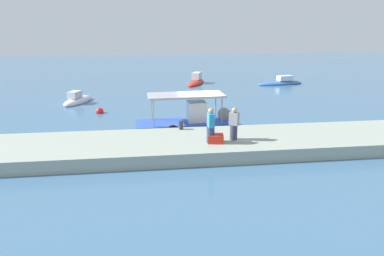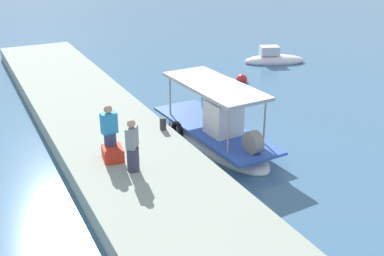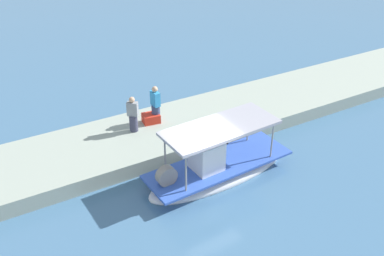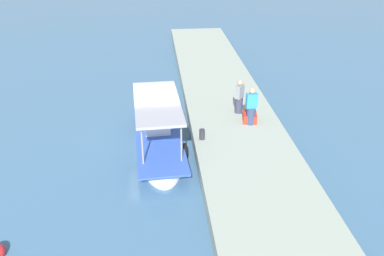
{
  "view_description": "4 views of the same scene",
  "coord_description": "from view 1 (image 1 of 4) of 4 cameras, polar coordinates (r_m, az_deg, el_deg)",
  "views": [
    {
      "loc": [
        -3.02,
        -20.1,
        6.29
      ],
      "look_at": [
        -0.78,
        -2.42,
        0.81
      ],
      "focal_mm": 31.0,
      "sensor_mm": 36.0,
      "label": 1
    },
    {
      "loc": [
        13.34,
        -8.48,
        7.52
      ],
      "look_at": [
        -0.22,
        -1.53,
        1.06
      ],
      "focal_mm": 43.61,
      "sensor_mm": 36.0,
      "label": 2
    },
    {
      "loc": [
        7.24,
        11.64,
        10.64
      ],
      "look_at": [
        -0.8,
        -2.35,
        1.22
      ],
      "focal_mm": 40.2,
      "sensor_mm": 36.0,
      "label": 3
    },
    {
      "loc": [
        -16.97,
        -0.22,
        9.4
      ],
      "look_at": [
        -0.38,
        -1.81,
        0.72
      ],
      "focal_mm": 38.59,
      "sensor_mm": 36.0,
      "label": 4
    }
  ],
  "objects": [
    {
      "name": "ground_plane",
      "position": [
        21.28,
        1.28,
        -0.11
      ],
      "size": [
        120.0,
        120.0,
        0.0
      ],
      "primitive_type": "plane",
      "color": "#426A8D"
    },
    {
      "name": "dock_quay",
      "position": [
        17.51,
        3.16,
        -2.81
      ],
      "size": [
        36.0,
        4.24,
        0.68
      ],
      "primitive_type": "cube",
      "color": "#9AA495",
      "rests_on": "ground_plane"
    },
    {
      "name": "main_fishing_boat",
      "position": [
        20.81,
        -0.73,
        0.64
      ],
      "size": [
        6.59,
        2.38,
        2.68
      ],
      "color": "silver",
      "rests_on": "ground_plane"
    },
    {
      "name": "fisherman_near_bollard",
      "position": [
        16.52,
        3.23,
        0.16
      ],
      "size": [
        0.42,
        0.52,
        1.79
      ],
      "color": "navy",
      "rests_on": "dock_quay"
    },
    {
      "name": "fisherman_by_crate",
      "position": [
        17.08,
        7.21,
        0.47
      ],
      "size": [
        0.54,
        0.53,
        1.69
      ],
      "color": "#383A4F",
      "rests_on": "dock_quay"
    },
    {
      "name": "mooring_bollard",
      "position": [
        18.81,
        -1.92,
        0.47
      ],
      "size": [
        0.24,
        0.24,
        0.47
      ],
      "primitive_type": "cylinder",
      "color": "#2D2D33",
      "rests_on": "dock_quay"
    },
    {
      "name": "cargo_crate",
      "position": [
        16.73,
        4.06,
        -1.8
      ],
      "size": [
        0.86,
        0.73,
        0.42
      ],
      "primitive_type": "cube",
      "rotation": [
        0.0,
        0.0,
        2.99
      ],
      "color": "red",
      "rests_on": "dock_quay"
    },
    {
      "name": "marker_buoy",
      "position": [
        26.07,
        -15.63,
        2.75
      ],
      "size": [
        0.6,
        0.6,
        0.6
      ],
      "color": "red",
      "rests_on": "ground_plane"
    },
    {
      "name": "moored_boat_near",
      "position": [
        30.19,
        -19.1,
        4.52
      ],
      "size": [
        2.55,
        3.94,
        1.31
      ],
      "color": "white",
      "rests_on": "ground_plane"
    },
    {
      "name": "moored_boat_mid",
      "position": [
        39.12,
        15.02,
        7.5
      ],
      "size": [
        5.62,
        2.41,
        1.22
      ],
      "color": "#3D6AB9",
      "rests_on": "ground_plane"
    },
    {
      "name": "moored_boat_far",
      "position": [
        38.21,
        0.66,
        7.96
      ],
      "size": [
        3.14,
        4.97,
        1.49
      ],
      "color": "red",
      "rests_on": "ground_plane"
    }
  ]
}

